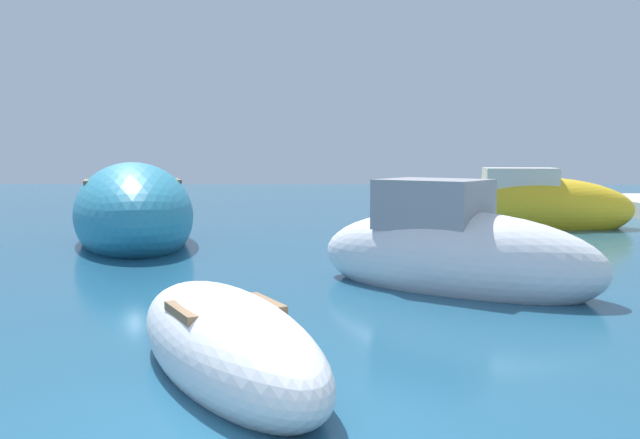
% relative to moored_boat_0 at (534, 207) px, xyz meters
% --- Properties ---
extents(moored_boat_0, '(5.41, 2.41, 2.02)m').
position_rel_moored_boat_0_xyz_m(moored_boat_0, '(0.00, 0.00, 0.00)').
color(moored_boat_0, gold).
rests_on(moored_boat_0, ground).
extents(moored_boat_1, '(4.47, 6.85, 2.36)m').
position_rel_moored_boat_0_xyz_m(moored_boat_1, '(-10.06, -3.43, 0.11)').
color(moored_boat_1, teal).
rests_on(moored_boat_1, ground).
extents(moored_boat_2, '(4.72, 3.96, 1.99)m').
position_rel_moored_boat_0_xyz_m(moored_boat_2, '(-3.66, -8.71, -0.04)').
color(moored_boat_2, white).
rests_on(moored_boat_2, ground).
extents(moored_boat_5, '(2.78, 3.76, 1.04)m').
position_rel_moored_boat_0_xyz_m(moored_boat_5, '(-6.44, -13.01, -0.26)').
color(moored_boat_5, white).
rests_on(moored_boat_5, ground).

